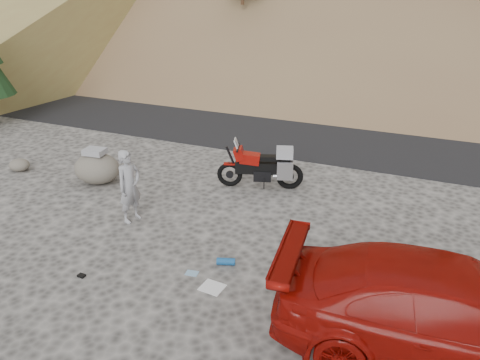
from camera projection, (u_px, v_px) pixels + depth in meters
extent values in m
plane|color=#3D3B38|center=(174.00, 230.00, 11.33)|extent=(140.00, 140.00, 0.00)
cube|color=black|center=(286.00, 126.00, 18.90)|extent=(120.00, 7.00, 0.05)
cylinder|color=#3C2216|center=(51.00, 7.00, 29.65)|extent=(0.15, 0.15, 1.26)
torus|color=black|center=(230.00, 174.00, 13.47)|extent=(0.74, 0.35, 0.73)
cylinder|color=black|center=(230.00, 174.00, 13.47)|extent=(0.23, 0.13, 0.22)
torus|color=black|center=(290.00, 176.00, 13.33)|extent=(0.79, 0.38, 0.78)
cylinder|color=black|center=(290.00, 176.00, 13.33)|extent=(0.26, 0.16, 0.24)
cylinder|color=black|center=(233.00, 161.00, 13.29)|extent=(0.42, 0.19, 0.90)
cylinder|color=black|center=(238.00, 148.00, 13.11)|extent=(0.26, 0.67, 0.05)
cube|color=black|center=(259.00, 168.00, 13.30)|extent=(1.35, 0.66, 0.33)
cube|color=black|center=(262.00, 175.00, 13.39)|extent=(0.58, 0.47, 0.31)
cube|color=maroon|center=(250.00, 158.00, 13.21)|extent=(0.66, 0.49, 0.35)
cube|color=maroon|center=(239.00, 153.00, 13.18)|extent=(0.43, 0.46, 0.39)
cube|color=silver|center=(237.00, 144.00, 13.07)|extent=(0.23, 0.36, 0.28)
cube|color=black|center=(269.00, 158.00, 13.16)|extent=(0.66, 0.42, 0.13)
cube|color=black|center=(284.00, 160.00, 13.14)|extent=(0.43, 0.31, 0.11)
cube|color=silver|center=(285.00, 171.00, 12.97)|extent=(0.46, 0.26, 0.50)
cube|color=silver|center=(285.00, 164.00, 13.49)|extent=(0.46, 0.26, 0.50)
cube|color=#99999F|center=(285.00, 153.00, 13.05)|extent=(0.56, 0.50, 0.29)
cube|color=maroon|center=(230.00, 164.00, 13.33)|extent=(0.36, 0.23, 0.04)
cylinder|color=black|center=(264.00, 184.00, 13.28)|extent=(0.10, 0.23, 0.40)
cylinder|color=silver|center=(282.00, 176.00, 13.18)|extent=(0.51, 0.25, 0.14)
imported|color=#99999F|center=(133.00, 220.00, 11.79)|extent=(0.58, 0.76, 1.86)
imported|color=maroon|center=(443.00, 354.00, 7.67)|extent=(5.82, 2.84, 1.63)
ellipsoid|color=#57524A|center=(97.00, 168.00, 13.68)|extent=(1.48, 1.30, 0.89)
cube|color=#99999F|center=(95.00, 151.00, 13.46)|extent=(0.70, 0.57, 0.18)
ellipsoid|color=#57524A|center=(19.00, 165.00, 14.58)|extent=(0.77, 0.72, 0.38)
cube|color=white|center=(212.00, 287.00, 9.26)|extent=(0.49, 0.45, 0.02)
cylinder|color=#174F8C|center=(226.00, 261.00, 9.96)|extent=(0.42, 0.27, 0.16)
cylinder|color=#174F8C|center=(305.00, 296.00, 8.83)|extent=(0.10, 0.10, 0.24)
cone|color=red|center=(330.00, 302.00, 8.74)|extent=(0.15, 0.15, 0.15)
cube|color=black|center=(82.00, 276.00, 9.59)|extent=(0.16, 0.12, 0.04)
cube|color=#7EA5C3|center=(192.00, 273.00, 9.70)|extent=(0.28, 0.23, 0.01)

